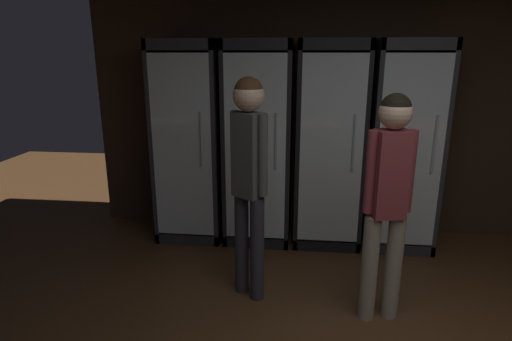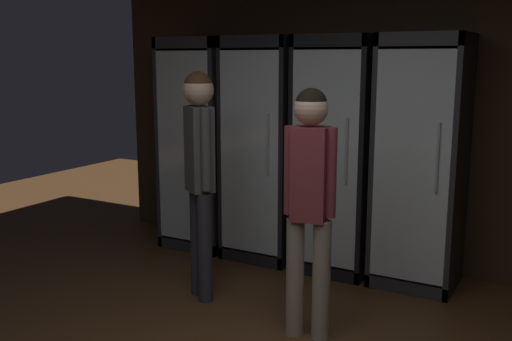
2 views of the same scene
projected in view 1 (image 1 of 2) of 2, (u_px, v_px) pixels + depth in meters
The scene contains 7 objects.
wall_back at pixel (391, 97), 4.10m from camera, with size 6.00×0.06×2.80m, color #382619.
cooler_far_left at pixel (191, 143), 4.15m from camera, with size 0.63×0.60×1.94m.
cooler_left at pixel (259, 145), 4.08m from camera, with size 0.63×0.60×1.94m.
cooler_center at pixel (329, 147), 4.01m from camera, with size 0.63×0.60×1.94m.
cooler_right at pixel (401, 148), 3.94m from camera, with size 0.63×0.60×1.94m.
shopper_near at pixel (249, 165), 2.99m from camera, with size 0.28×0.25×1.67m.
shopper_far at pixel (388, 190), 2.74m from camera, with size 0.32×0.21×1.58m.
Camera 1 is at (-0.87, -1.23, 1.83)m, focal length 29.33 mm.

